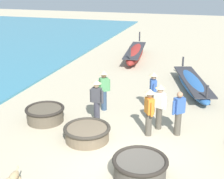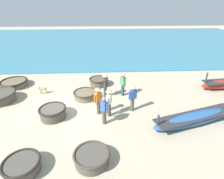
# 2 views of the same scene
# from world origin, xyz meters

# --- Properties ---
(ground_plane) EXTENTS (80.00, 80.00, 0.00)m
(ground_plane) POSITION_xyz_m (0.00, 0.00, 0.00)
(ground_plane) COLOR tan
(sea) EXTENTS (28.00, 52.00, 0.10)m
(sea) POSITION_xyz_m (-20.20, 4.00, 0.05)
(sea) COLOR teal
(sea) RESTS_ON ground
(coracle_weathered) EXTENTS (1.42, 1.42, 0.51)m
(coracle_weathered) POSITION_xyz_m (4.03, -0.85, 0.28)
(coracle_weathered) COLOR #4C473F
(coracle_weathered) RESTS_ON ground
(coracle_upturned) EXTENTS (2.00, 2.00, 0.48)m
(coracle_upturned) POSITION_xyz_m (-3.71, -4.52, 0.26)
(coracle_upturned) COLOR brown
(coracle_upturned) RESTS_ON ground
(coracle_front_right) EXTENTS (1.46, 1.46, 0.56)m
(coracle_front_right) POSITION_xyz_m (-3.58, 1.95, 0.30)
(coracle_front_right) COLOR brown
(coracle_front_right) RESTS_ON ground
(coracle_far_right) EXTENTS (1.49, 1.49, 0.63)m
(coracle_far_right) POSITION_xyz_m (0.56, -0.54, 0.34)
(coracle_far_right) COLOR #4C473F
(coracle_far_right) RESTS_ON ground
(coracle_tilted) EXTENTS (1.56, 1.56, 0.49)m
(coracle_tilted) POSITION_xyz_m (-1.56, 1.07, 0.27)
(coracle_tilted) COLOR brown
(coracle_tilted) RESTS_ON ground
(coracle_beside_post) EXTENTS (1.47, 1.47, 0.51)m
(coracle_beside_post) POSITION_xyz_m (3.77, 1.76, 0.28)
(coracle_beside_post) COLOR #4C473F
(coracle_beside_post) RESTS_ON ground
(coracle_center) EXTENTS (1.96, 1.96, 0.63)m
(coracle_center) POSITION_xyz_m (-1.44, -4.40, 0.34)
(coracle_center) COLOR #4C473F
(coracle_center) RESTS_ON ground
(long_boat_white_hull) EXTENTS (2.32, 5.21, 1.04)m
(long_boat_white_hull) POSITION_xyz_m (1.48, 7.15, 0.30)
(long_boat_white_hull) COLOR #285693
(long_boat_white_hull) RESTS_ON ground
(fisherman_with_hat) EXTENTS (0.45, 0.38, 1.67)m
(fisherman_with_hat) POSITION_xyz_m (-1.81, 3.62, 0.96)
(fisherman_with_hat) COLOR #2D425B
(fisherman_with_hat) RESTS_ON ground
(fisherman_standing_right) EXTENTS (0.50, 0.36, 1.67)m
(fisherman_standing_right) POSITION_xyz_m (0.57, 2.58, 0.96)
(fisherman_standing_right) COLOR #4C473D
(fisherman_standing_right) RESTS_ON ground
(fisherman_standing_left) EXTENTS (0.41, 0.39, 1.57)m
(fisherman_standing_left) POSITION_xyz_m (1.26, 2.30, 0.84)
(fisherman_standing_left) COLOR #4C473D
(fisherman_standing_left) RESTS_ON ground
(fisherman_hauling) EXTENTS (0.53, 0.36, 1.67)m
(fisherman_hauling) POSITION_xyz_m (-1.70, 2.42, 0.96)
(fisherman_hauling) COLOR #383842
(fisherman_hauling) RESTS_ON ground
(fisherman_crouching) EXTENTS (0.36, 0.50, 1.67)m
(fisherman_crouching) POSITION_xyz_m (0.10, 3.97, 0.96)
(fisherman_crouching) COLOR #4C473D
(fisherman_crouching) RESTS_ON ground
(fisherman_by_coracle) EXTENTS (0.37, 0.45, 1.67)m
(fisherman_by_coracle) POSITION_xyz_m (0.31, 1.99, 0.96)
(fisherman_by_coracle) COLOR #4C473D
(fisherman_by_coracle) RESTS_ON ground
(dog) EXTENTS (0.28, 0.68, 0.55)m
(dog) POSITION_xyz_m (-2.36, -1.97, 0.37)
(dog) COLOR tan
(dog) RESTS_ON ground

